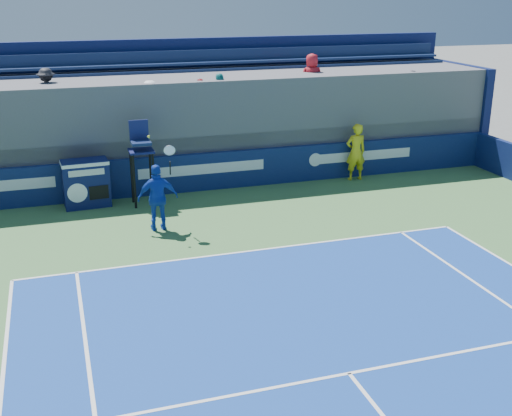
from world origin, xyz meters
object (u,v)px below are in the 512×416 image
object	(u,v)px
ball_person	(356,152)
tennis_player	(158,197)
umpire_chair	(141,154)
match_clock	(86,182)

from	to	relation	value
ball_person	tennis_player	bearing A→B (deg)	23.54
umpire_chair	match_clock	bearing A→B (deg)	169.34
ball_person	match_clock	world-z (taller)	ball_person
ball_person	umpire_chair	xyz separation A→B (m)	(-7.07, -0.42, 0.57)
match_clock	umpire_chair	distance (m)	1.80
ball_person	tennis_player	xyz separation A→B (m)	(-6.99, -2.68, -0.05)
tennis_player	ball_person	bearing A→B (deg)	20.99
ball_person	umpire_chair	bearing A→B (deg)	5.96
umpire_chair	tennis_player	size ratio (longest dim) A/B	0.96
tennis_player	umpire_chair	bearing A→B (deg)	92.02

